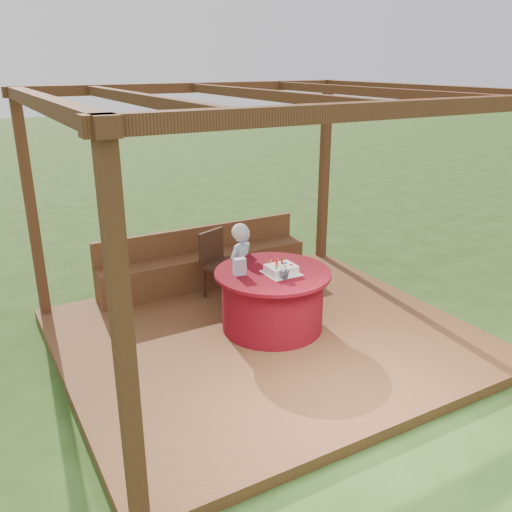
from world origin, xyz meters
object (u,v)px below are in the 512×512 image
at_px(table, 272,299).
at_px(drinking_glass, 285,275).
at_px(chair, 218,260).
at_px(gift_bag, 240,267).
at_px(birthday_cake, 281,269).
at_px(elderly_woman, 241,266).
at_px(bench, 205,266).

bearing_deg(table, drinking_glass, -91.36).
xyz_separation_m(chair, gift_bag, (-0.24, -1.06, 0.31)).
distance_m(table, drinking_glass, 0.48).
bearing_deg(chair, table, -83.21).
relative_size(birthday_cake, drinking_glass, 3.39).
bearing_deg(elderly_woman, bench, 94.45).
bearing_deg(birthday_cake, bench, 96.43).
xyz_separation_m(table, chair, (-0.14, 1.16, 0.14)).
distance_m(table, birthday_cake, 0.42).
xyz_separation_m(bench, elderly_woman, (0.07, -0.95, 0.31)).
bearing_deg(gift_bag, chair, 85.21).
bearing_deg(chair, bench, 90.27).
height_order(bench, table, bench).
relative_size(chair, birthday_cake, 2.41).
distance_m(chair, elderly_woman, 0.51).
relative_size(chair, gift_bag, 4.63).
xyz_separation_m(bench, chair, (0.00, -0.45, 0.23)).
height_order(birthday_cake, drinking_glass, birthday_cake).
bearing_deg(chair, elderly_woman, -81.79).
bearing_deg(elderly_woman, chair, 98.21).
bearing_deg(elderly_woman, gift_bag, -118.81).
bearing_deg(birthday_cake, chair, 98.62).
bearing_deg(elderly_woman, drinking_glass, -86.27).
distance_m(chair, birthday_cake, 1.30).
distance_m(bench, gift_bag, 1.62).
distance_m(table, elderly_woman, 0.70).
relative_size(chair, drinking_glass, 8.15).
height_order(bench, gift_bag, gift_bag).
height_order(bench, chair, chair).
bearing_deg(drinking_glass, gift_bag, 135.37).
bearing_deg(bench, table, -85.03).
height_order(bench, birthday_cake, birthday_cake).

